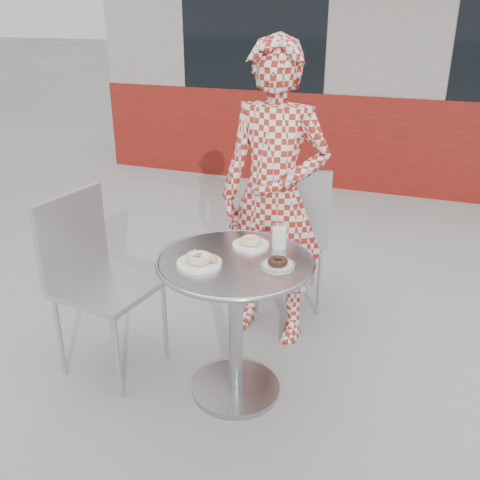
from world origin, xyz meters
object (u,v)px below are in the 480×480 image
(bistro_table, at_px, (236,294))
(seated_person, at_px, (274,197))
(milk_cup, at_px, (279,237))
(plate_far, at_px, (251,243))
(plate_near, at_px, (200,260))
(chair_left, at_px, (110,318))
(plate_checker, at_px, (278,264))
(chair_far, at_px, (287,260))

(bistro_table, height_order, seated_person, seated_person)
(seated_person, height_order, milk_cup, seated_person)
(plate_far, height_order, plate_near, plate_near)
(seated_person, bearing_deg, chair_left, -132.15)
(plate_checker, bearing_deg, seated_person, 109.52)
(chair_left, distance_m, seated_person, 1.10)
(plate_near, height_order, milk_cup, milk_cup)
(chair_left, height_order, plate_far, chair_left)
(chair_far, distance_m, plate_checker, 1.12)
(chair_left, bearing_deg, plate_far, -66.20)
(chair_far, relative_size, plate_near, 4.69)
(bistro_table, bearing_deg, chair_far, 91.52)
(bistro_table, relative_size, milk_cup, 6.24)
(chair_left, height_order, seated_person, seated_person)
(chair_far, relative_size, plate_checker, 6.07)
(plate_far, bearing_deg, chair_far, 92.68)
(chair_far, height_order, chair_left, chair_far)
(seated_person, bearing_deg, bistro_table, -84.00)
(plate_near, xyz_separation_m, milk_cup, (0.28, 0.31, 0.03))
(plate_far, relative_size, milk_cup, 1.49)
(plate_far, relative_size, plate_near, 0.88)
(chair_left, distance_m, milk_cup, 1.02)
(plate_near, xyz_separation_m, plate_checker, (0.33, 0.11, -0.01))
(bistro_table, xyz_separation_m, chair_left, (-0.70, -0.03, -0.27))
(milk_cup, bearing_deg, plate_near, -131.83)
(bistro_table, xyz_separation_m, plate_checker, (0.20, 0.00, 0.20))
(milk_cup, bearing_deg, seated_person, 111.52)
(chair_far, height_order, plate_far, chair_far)
(chair_far, bearing_deg, plate_checker, 84.91)
(bistro_table, xyz_separation_m, plate_near, (-0.13, -0.11, 0.20))
(plate_far, xyz_separation_m, milk_cup, (0.13, 0.03, 0.04))
(chair_left, distance_m, plate_far, 0.88)
(bistro_table, relative_size, plate_near, 3.66)
(bistro_table, bearing_deg, chair_left, -177.22)
(chair_left, relative_size, plate_near, 4.69)
(chair_left, relative_size, plate_checker, 6.06)
(plate_near, bearing_deg, milk_cup, 48.17)
(chair_far, height_order, seated_person, seated_person)
(bistro_table, height_order, plate_checker, plate_checker)
(plate_near, height_order, plate_checker, plate_near)
(chair_far, bearing_deg, plate_far, 74.60)
(chair_far, height_order, milk_cup, chair_far)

